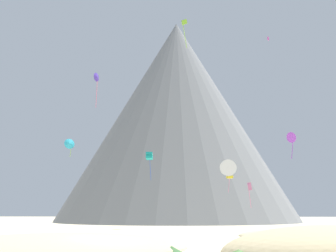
{
  "coord_description": "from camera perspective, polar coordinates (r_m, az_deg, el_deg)",
  "views": [
    {
      "loc": [
        7.1,
        -32.91,
        3.07
      ],
      "look_at": [
        2.46,
        31.49,
        15.71
      ],
      "focal_mm": 46.42,
      "sensor_mm": 36.0,
      "label": 1
    }
  ],
  "objects": [
    {
      "name": "rock_massif",
      "position": [
        129.53,
        1.31,
        0.77
      ],
      "size": [
        86.95,
        86.95,
        60.46
      ],
      "color": "slate",
      "rests_on": "ground_plane"
    },
    {
      "name": "kite_indigo_mid",
      "position": [
        74.32,
        -9.32,
        6.23
      ],
      "size": [
        0.79,
        1.51,
        5.99
      ],
      "rotation": [
        0.0,
        0.0,
        1.2
      ],
      "color": "#5138B2"
    },
    {
      "name": "kite_white_low",
      "position": [
        64.22,
        7.9,
        -5.47
      ],
      "size": [
        2.46,
        0.49,
        2.47
      ],
      "rotation": [
        0.0,
        0.0,
        3.14
      ],
      "color": "white"
    },
    {
      "name": "dune_back_low",
      "position": [
        55.26,
        18.51,
        -13.71
      ],
      "size": [
        23.61,
        23.26,
        1.81
      ],
      "primitive_type": "ellipsoid",
      "rotation": [
        0.0,
        0.0,
        0.84
      ],
      "color": "#CCBA8E",
      "rests_on": "ground_plane"
    },
    {
      "name": "kite_violet_low",
      "position": [
        60.33,
        15.96,
        -1.47
      ],
      "size": [
        1.5,
        1.5,
        3.68
      ],
      "rotation": [
        0.0,
        0.0,
        2.36
      ],
      "color": "purple"
    },
    {
      "name": "dune_foreground_left",
      "position": [
        58.56,
        -20.2,
        -13.42
      ],
      "size": [
        19.81,
        21.14,
        2.08
      ],
      "primitive_type": "ellipsoid",
      "rotation": [
        0.0,
        0.0,
        0.96
      ],
      "color": "beige",
      "rests_on": "ground_plane"
    },
    {
      "name": "kite_teal_low",
      "position": [
        79.92,
        -2.47,
        -3.97
      ],
      "size": [
        1.2,
        1.29,
        5.17
      ],
      "rotation": [
        0.0,
        0.0,
        3.11
      ],
      "color": "teal"
    },
    {
      "name": "dune_midground",
      "position": [
        37.83,
        -14.15,
        -15.41
      ],
      "size": [
        26.49,
        24.59,
        2.5
      ],
      "primitive_type": "ellipsoid",
      "rotation": [
        0.0,
        0.0,
        0.37
      ],
      "color": "#CCBA8E",
      "rests_on": "ground_plane"
    },
    {
      "name": "kite_pink_low",
      "position": [
        74.84,
        10.68,
        -8.24
      ],
      "size": [
        0.72,
        0.66,
        4.28
      ],
      "rotation": [
        0.0,
        0.0,
        2.17
      ],
      "color": "pink"
    },
    {
      "name": "kite_lime_high",
      "position": [
        68.64,
        2.18,
        12.85
      ],
      "size": [
        0.94,
        0.49,
        4.66
      ],
      "rotation": [
        0.0,
        0.0,
        5.24
      ],
      "color": "#8CD133"
    },
    {
      "name": "bush_far_right",
      "position": [
        33.91,
        0.5,
        -15.87
      ],
      "size": [
        1.83,
        1.83,
        0.47
      ],
      "primitive_type": "cone",
      "rotation": [
        0.0,
        0.0,
        4.62
      ],
      "color": "#386633",
      "rests_on": "ground_plane"
    },
    {
      "name": "kite_yellow_low",
      "position": [
        89.81,
        8.09,
        -6.47
      ],
      "size": [
        1.39,
        1.39,
        3.99
      ],
      "rotation": [
        0.0,
        0.0,
        0.3
      ],
      "color": "yellow"
    },
    {
      "name": "kite_cyan_mid",
      "position": [
        95.32,
        -12.79,
        -2.27
      ],
      "size": [
        2.28,
        1.86,
        4.04
      ],
      "rotation": [
        0.0,
        0.0,
        0.59
      ],
      "color": "#33BCDB"
    },
    {
      "name": "kite_magenta_high",
      "position": [
        97.08,
        13.01,
        11.13
      ],
      "size": [
        0.38,
        0.56,
        0.76
      ],
      "rotation": [
        0.0,
        0.0,
        3.36
      ],
      "color": "#D1339E"
    }
  ]
}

